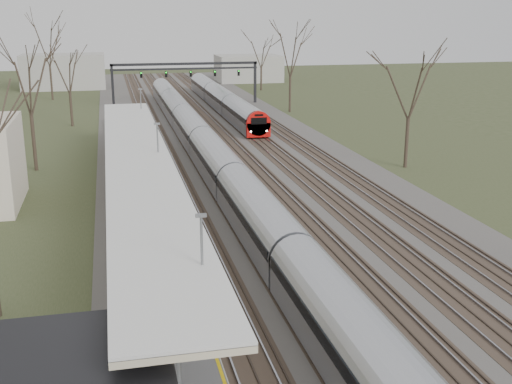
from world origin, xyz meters
TOP-DOWN VIEW (x-y plane):
  - track_bed at (0.26, 55.00)m, footprint 24.00×160.00m
  - platform at (-9.05, 37.50)m, footprint 3.50×69.00m
  - canopy at (-9.05, 32.99)m, footprint 4.10×50.00m
  - signal_gantry at (0.29, 84.99)m, footprint 21.00×0.59m
  - tree_west_far at (-17.00, 48.00)m, footprint 5.50×5.50m
  - tree_east_far at (14.00, 42.00)m, footprint 5.00×5.00m
  - train_near at (-2.50, 49.23)m, footprint 2.62×90.21m
  - train_far at (4.50, 79.36)m, footprint 2.62×45.21m
  - passenger at (-9.08, 18.93)m, footprint 0.59×0.72m

SIDE VIEW (x-z plane):
  - track_bed at x=0.26m, z-range -0.05..0.17m
  - platform at x=-9.05m, z-range 0.00..1.00m
  - train_near at x=-2.50m, z-range -0.05..3.00m
  - train_far at x=4.50m, z-range -0.05..3.00m
  - passenger at x=-9.08m, z-range 1.00..2.72m
  - canopy at x=-9.05m, z-range 2.37..5.48m
  - signal_gantry at x=0.29m, z-range 1.87..7.95m
  - tree_east_far at x=14.00m, z-range 2.14..12.44m
  - tree_west_far at x=-17.00m, z-range 2.35..13.68m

